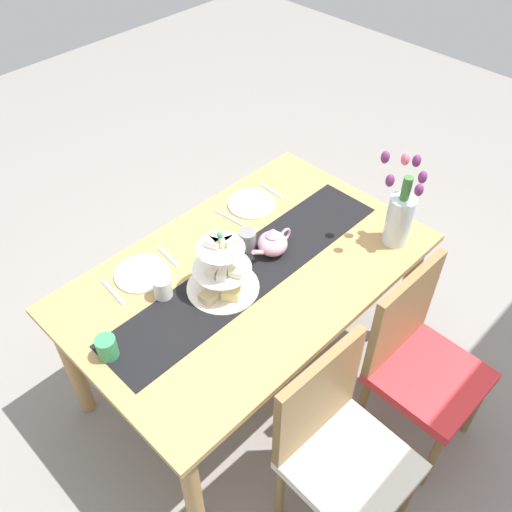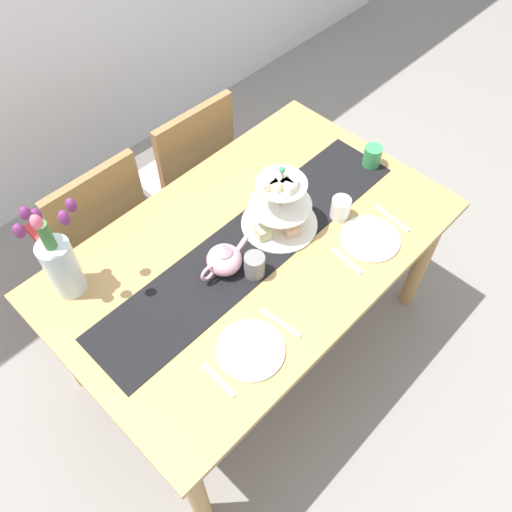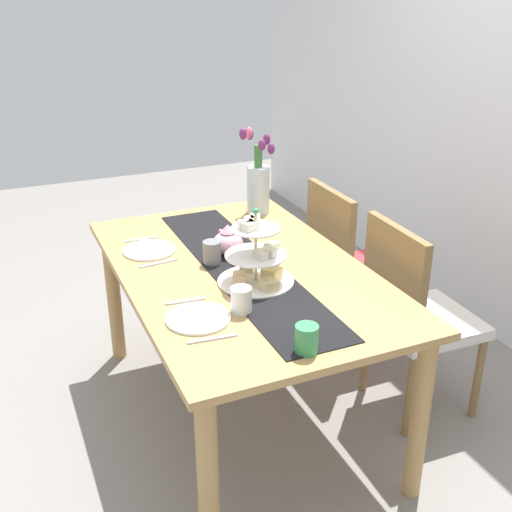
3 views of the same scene
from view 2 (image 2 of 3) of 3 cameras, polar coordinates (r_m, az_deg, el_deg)
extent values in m
plane|color=gray|center=(2.63, -0.26, -8.81)|extent=(8.00, 8.00, 0.00)
cube|color=tan|center=(2.02, -0.34, 0.85)|extent=(1.56, 0.96, 0.03)
cylinder|color=tan|center=(2.03, -6.50, -24.09)|extent=(0.07, 0.07, 0.71)
cylinder|color=tan|center=(2.57, 17.59, -0.27)|extent=(0.07, 0.07, 0.71)
cylinder|color=tan|center=(2.35, -20.14, -9.03)|extent=(0.07, 0.07, 0.71)
cylinder|color=tan|center=(2.83, 3.81, 9.06)|extent=(0.07, 0.07, 0.71)
cylinder|color=olive|center=(2.90, -15.62, 3.75)|extent=(0.04, 0.04, 0.41)
cylinder|color=olive|center=(2.83, -21.42, -0.30)|extent=(0.04, 0.04, 0.41)
cylinder|color=olive|center=(2.69, -11.24, -0.29)|extent=(0.04, 0.04, 0.41)
cylinder|color=olive|center=(2.61, -17.40, -4.80)|extent=(0.04, 0.04, 0.41)
cube|color=red|center=(2.57, -17.63, 2.75)|extent=(0.43, 0.43, 0.05)
cube|color=olive|center=(2.27, -16.53, 4.19)|extent=(0.42, 0.04, 0.45)
cylinder|color=olive|center=(3.09, -7.46, 9.36)|extent=(0.04, 0.04, 0.41)
cylinder|color=olive|center=(2.96, -12.86, 5.86)|extent=(0.04, 0.04, 0.41)
cylinder|color=olive|center=(2.88, -2.92, 5.85)|extent=(0.04, 0.04, 0.41)
cylinder|color=olive|center=(2.75, -8.51, 1.96)|extent=(0.04, 0.04, 0.41)
cube|color=silver|center=(2.75, -8.50, 9.12)|extent=(0.44, 0.44, 0.05)
cube|color=olive|center=(2.46, -6.40, 11.14)|extent=(0.42, 0.05, 0.45)
cube|color=black|center=(2.01, -0.44, 1.22)|extent=(1.40, 0.29, 0.00)
cylinder|color=beige|center=(1.97, 2.68, 6.14)|extent=(0.01, 0.01, 0.28)
cylinder|color=white|center=(2.07, 2.54, 3.56)|extent=(0.30, 0.30, 0.01)
cylinder|color=white|center=(1.99, 2.65, 5.61)|extent=(0.24, 0.24, 0.01)
cylinder|color=white|center=(1.91, 2.78, 7.83)|extent=(0.19, 0.19, 0.01)
cube|color=#D3BC88|center=(2.11, 3.95, 5.47)|extent=(0.07, 0.06, 0.04)
cube|color=#EAD383|center=(2.09, 1.50, 5.14)|extent=(0.09, 0.09, 0.05)
cube|color=beige|center=(2.01, 0.70, 2.63)|extent=(0.07, 0.07, 0.05)
cube|color=#EBBC8E|center=(2.03, 3.87, 2.90)|extent=(0.07, 0.07, 0.04)
cube|color=silver|center=(2.00, 3.46, 6.68)|extent=(0.07, 0.05, 0.03)
cube|color=silver|center=(2.01, 2.51, 7.06)|extent=(0.07, 0.06, 0.03)
cube|color=#EFEABD|center=(2.00, 0.91, 6.89)|extent=(0.06, 0.07, 0.03)
cube|color=beige|center=(1.88, 1.45, 7.80)|extent=(0.07, 0.05, 0.03)
cube|color=#F1EAB5|center=(1.88, 2.37, 7.70)|extent=(0.06, 0.04, 0.03)
cube|color=beige|center=(1.88, 3.50, 7.54)|extent=(0.04, 0.06, 0.03)
cube|color=silver|center=(1.89, 3.76, 8.04)|extent=(0.05, 0.07, 0.03)
sphere|color=#389356|center=(1.86, 2.86, 9.32)|extent=(0.02, 0.02, 0.02)
ellipsoid|color=#E5A8BC|center=(1.90, -3.46, -0.42)|extent=(0.13, 0.13, 0.10)
cone|color=#E5A8BC|center=(1.85, -3.56, 0.83)|extent=(0.06, 0.06, 0.04)
cylinder|color=#E5A8BC|center=(1.93, -1.55, 1.30)|extent=(0.07, 0.02, 0.06)
torus|color=#E5A8BC|center=(1.88, -5.22, -1.83)|extent=(0.07, 0.01, 0.07)
cylinder|color=silver|center=(1.92, -20.23, -1.20)|extent=(0.11, 0.11, 0.24)
cylinder|color=#3D7538|center=(1.79, -21.74, 1.97)|extent=(0.04, 0.04, 0.12)
ellipsoid|color=#6B2860|center=(1.73, -19.37, 5.19)|extent=(0.04, 0.04, 0.06)
ellipsoid|color=#6B2860|center=(1.81, -22.70, 4.07)|extent=(0.04, 0.04, 0.06)
ellipsoid|color=#6B2860|center=(1.77, -23.69, 4.23)|extent=(0.04, 0.04, 0.06)
ellipsoid|color=#6B2860|center=(1.70, -24.25, 2.49)|extent=(0.04, 0.04, 0.06)
ellipsoid|color=#E5607A|center=(1.68, -22.69, 3.43)|extent=(0.04, 0.04, 0.06)
ellipsoid|color=#6B2860|center=(1.64, -20.06, 3.91)|extent=(0.04, 0.04, 0.06)
cylinder|color=white|center=(1.77, -0.58, -10.14)|extent=(0.23, 0.23, 0.01)
cube|color=silver|center=(1.73, -4.04, -13.23)|extent=(0.02, 0.15, 0.01)
cube|color=silver|center=(1.82, 2.64, -7.22)|extent=(0.03, 0.17, 0.01)
cylinder|color=white|center=(2.07, 12.26, 1.85)|extent=(0.23, 0.23, 0.01)
cube|color=silver|center=(1.99, 9.80, -0.51)|extent=(0.03, 0.15, 0.01)
cube|color=silver|center=(2.16, 14.52, 3.96)|extent=(0.03, 0.17, 0.01)
cylinder|color=slate|center=(1.89, -0.16, -1.02)|extent=(0.08, 0.08, 0.09)
cylinder|color=white|center=(2.09, 9.13, 5.12)|extent=(0.08, 0.08, 0.09)
cylinder|color=#389356|center=(2.33, 12.47, 10.49)|extent=(0.08, 0.08, 0.09)
camera|label=1|loc=(2.87, -1.95, 55.19)|focal=38.72mm
camera|label=3|loc=(3.09, 51.45, 27.88)|focal=43.97mm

